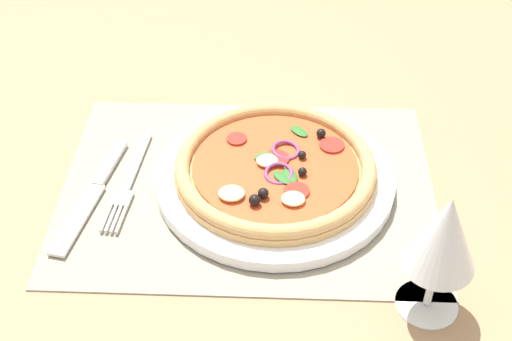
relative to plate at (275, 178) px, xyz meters
The scene contains 7 objects.
ground_plane 4.04cm from the plate, 11.69° to the left, with size 190.00×140.00×2.40cm, color #9E7A56.
placemat 3.44cm from the plate, 11.69° to the left, with size 44.80×33.60×0.40cm, color gray.
plate is the anchor object (origin of this frame).
pizza 1.80cm from the plate, 98.39° to the left, with size 24.21×24.21×2.65cm.
fork 17.83cm from the plate, ahead, with size 3.27×18.06×0.44cm.
knife 22.00cm from the plate, ahead, with size 5.41×19.95×0.62cm.
wine_glass 25.35cm from the plate, 131.85° to the left, with size 7.20×7.20×14.90cm.
Camera 1 is at (-3.33, 62.47, 57.40)cm, focal length 49.10 mm.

